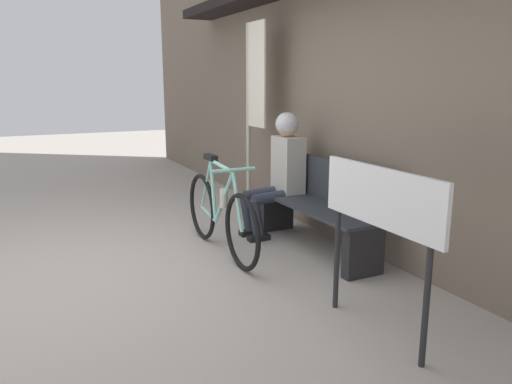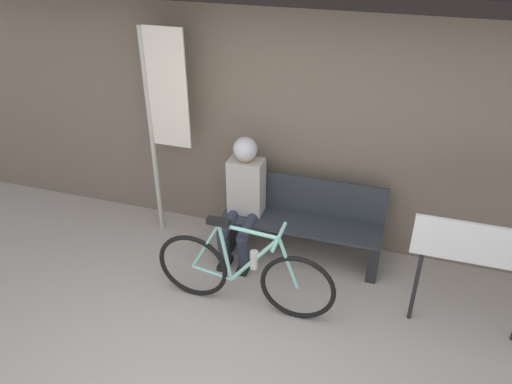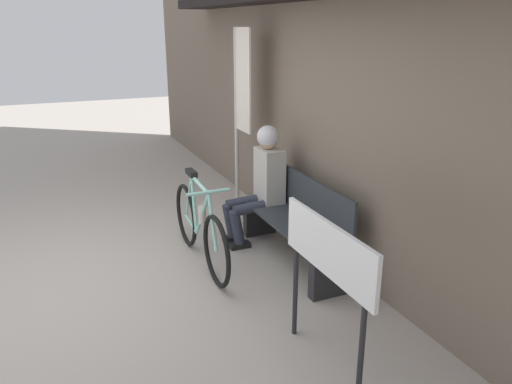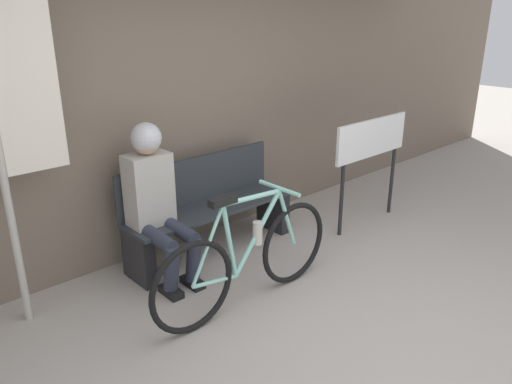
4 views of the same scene
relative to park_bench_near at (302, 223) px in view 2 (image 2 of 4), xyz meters
name	(u,v)px [view 2 (image 2 of 4)]	position (x,y,z in m)	size (l,w,h in m)	color
storefront_wall	(293,85)	(-0.23, 0.37, 1.27)	(12.00, 0.56, 3.20)	#756656
park_bench_near	(302,223)	(0.00, 0.00, 0.00)	(1.57, 0.42, 0.84)	#2D3338
bicycle	(244,273)	(-0.32, -0.87, -0.02)	(1.62, 0.40, 0.89)	black
person_seated	(243,191)	(-0.57, -0.10, 0.33)	(0.34, 0.61, 1.25)	#2D3342
banner_pole	(162,108)	(-1.44, 0.01, 1.04)	(0.45, 0.05, 2.20)	#B7B2A8
signboard	(480,253)	(1.52, -0.59, 0.42)	(1.04, 0.04, 1.06)	#232326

